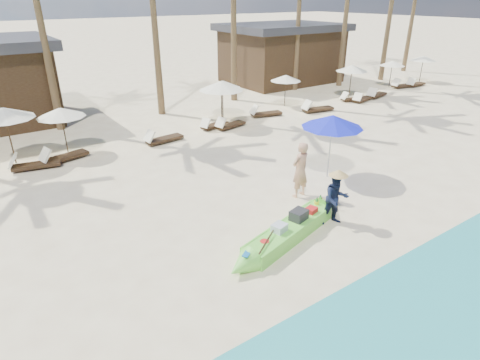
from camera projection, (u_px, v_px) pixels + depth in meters
ground at (297, 231)px, 11.71m from camera, size 240.00×240.00×0.00m
wet_sand_strip at (466, 342)px, 7.98m from camera, size 240.00×4.50×0.01m
green_canoe at (289, 231)px, 11.30m from camera, size 5.45×1.76×0.71m
tourist at (300, 170)px, 13.38m from camera, size 0.76×0.55×1.94m
vendor_green at (336, 199)px, 11.80m from camera, size 0.97×0.87×1.64m
blue_umbrella at (333, 121)px, 14.33m from camera, size 2.23×2.23×2.40m
resort_parasol_4 at (4, 113)px, 15.59m from camera, size 2.26×2.26×2.32m
lounger_4_right at (32, 164)px, 15.79m from camera, size 1.94×0.93×0.63m
resort_parasol_5 at (61, 112)px, 16.65m from camera, size 1.98×1.98×2.04m
lounger_5_left at (62, 156)px, 16.53m from camera, size 2.00×1.00×0.65m
resort_parasol_6 at (221, 86)px, 20.19m from camera, size 2.27×2.27×2.34m
lounger_6_left at (162, 138)px, 18.61m from camera, size 1.91×0.77×0.63m
lounger_6_right at (213, 125)px, 20.64m from camera, size 1.76×0.94×0.57m
resort_parasol_7 at (222, 84)px, 21.76m from camera, size 2.00×2.00×2.06m
lounger_7_left at (229, 125)px, 20.63m from camera, size 1.84×0.87×0.60m
lounger_7_right at (264, 113)px, 22.64m from camera, size 1.93×0.96×0.63m
resort_parasol_8 at (286, 78)px, 24.12m from camera, size 1.85×1.85×1.90m
lounger_8_left at (316, 108)px, 23.50m from camera, size 2.03×0.95×0.66m
resort_parasol_9 at (352, 68)px, 26.14m from camera, size 2.07×2.07×2.13m
lounger_9_left at (351, 98)px, 25.90m from camera, size 1.71×0.88×0.56m
lounger_9_right at (362, 99)px, 25.74m from camera, size 1.81×0.89×0.59m
resort_parasol_10 at (392, 63)px, 29.35m from camera, size 1.84×1.84×1.89m
lounger_10_left at (376, 94)px, 26.76m from camera, size 1.99×0.96×0.65m
lounger_10_right at (402, 85)px, 29.55m from camera, size 1.98×0.87×0.65m
resort_parasol_11 at (424, 58)px, 30.99m from camera, size 1.94×1.94×2.00m
lounger_11_left at (415, 84)px, 30.01m from camera, size 1.89×0.70×0.63m
pavilion_east at (282, 53)px, 31.07m from camera, size 8.80×6.60×4.30m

